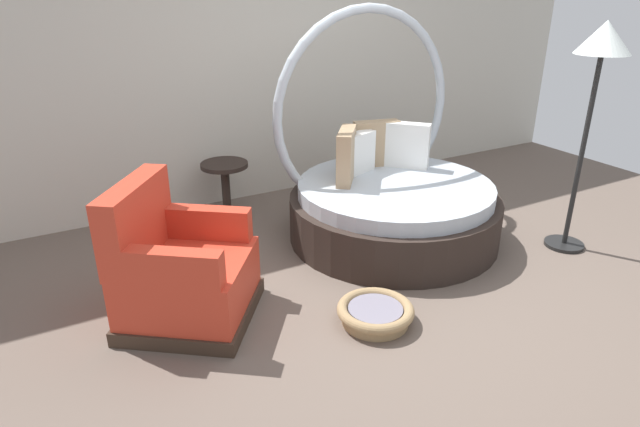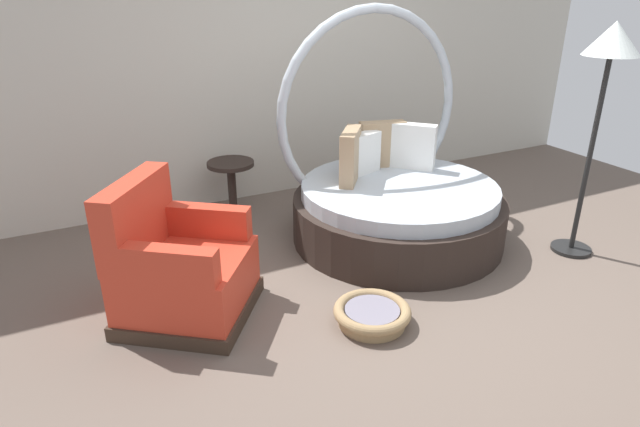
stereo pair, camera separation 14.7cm
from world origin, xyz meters
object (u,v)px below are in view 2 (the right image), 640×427
Objects in this scene: red_armchair at (179,270)px; side_table at (231,171)px; round_daybed at (393,196)px; pet_basket at (372,314)px; floor_lamp at (609,62)px.

side_table is (0.85, 1.50, 0.10)m from red_armchair.
round_daybed is 3.75× the size of pet_basket.
round_daybed is at bearing 11.47° from red_armchair.
red_armchair is 2.15× the size of side_table.
pet_basket is 0.28× the size of floor_lamp.
side_table is at bearing 138.05° from floor_lamp.
floor_lamp is (2.27, -2.04, 1.11)m from side_table.
round_daybed is 1.05× the size of floor_lamp.
floor_lamp is at bearing -41.95° from side_table.
side_table is at bearing 95.75° from pet_basket.
pet_basket is at bearing -84.25° from side_table.
floor_lamp is (2.05, 0.15, 1.46)m from pet_basket.
round_daybed is 3.68× the size of side_table.
round_daybed is at bearing 141.68° from floor_lamp.
side_table is at bearing 134.55° from round_daybed.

